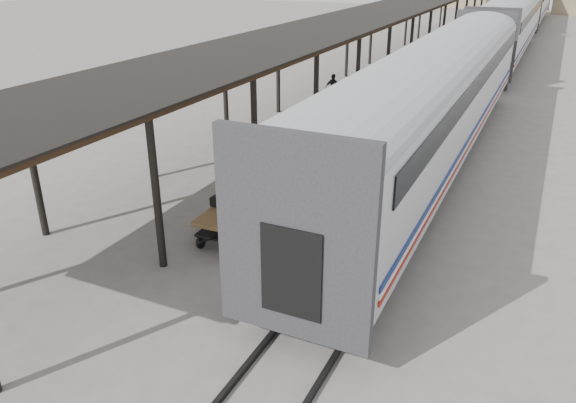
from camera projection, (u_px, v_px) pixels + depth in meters
The scene contains 9 objects.
ground at pixel (248, 243), 15.50m from camera, with size 160.00×160.00×0.00m, color slate.
train at pixel (509, 23), 41.11m from camera, with size 3.45×76.01×4.01m.
canopy at pixel (385, 12), 35.06m from camera, with size 4.90×64.30×4.15m.
rails at pixel (504, 59), 42.34m from camera, with size 1.54×150.00×0.12m.
baggage_cart at pixel (234, 216), 15.60m from camera, with size 1.32×2.43×0.86m.
suitcase_stack at pixel (235, 198), 15.78m from camera, with size 1.27×1.08×0.56m.
luggage_tug at pixel (360, 96), 29.25m from camera, with size 1.22×1.51×1.15m.
porter at pixel (228, 190), 14.53m from camera, with size 0.62×0.40×1.69m, color navy.
pedestrian at pixel (333, 88), 29.88m from camera, with size 0.90×0.37×1.53m, color black.
Camera 1 is at (6.88, -11.92, 7.31)m, focal length 35.00 mm.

